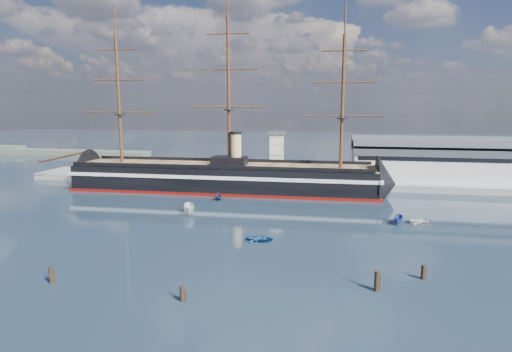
# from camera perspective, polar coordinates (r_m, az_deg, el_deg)

# --- Properties ---
(ground) EXTENTS (600.00, 600.00, 0.00)m
(ground) POSITION_cam_1_polar(r_m,az_deg,el_deg) (105.72, -1.36, -4.32)
(ground) COLOR #142430
(ground) RESTS_ON ground
(quay) EXTENTS (180.00, 18.00, 2.00)m
(quay) POSITION_cam_1_polar(r_m,az_deg,el_deg) (139.18, 5.77, -1.00)
(quay) COLOR slate
(quay) RESTS_ON ground
(warehouse) EXTENTS (63.00, 21.00, 11.60)m
(warehouse) POSITION_cam_1_polar(r_m,az_deg,el_deg) (146.10, 25.09, 1.82)
(warehouse) COLOR #B7BABC
(warehouse) RESTS_ON ground
(quay_tower) EXTENTS (5.00, 5.00, 15.00)m
(quay_tower) POSITION_cam_1_polar(r_m,az_deg,el_deg) (135.55, 2.78, 2.93)
(quay_tower) COLOR silver
(quay_tower) RESTS_ON ground
(shoreline) EXTENTS (120.00, 10.00, 4.00)m
(shoreline) POSITION_cam_1_polar(r_m,az_deg,el_deg) (254.10, -28.66, 2.96)
(shoreline) COLOR #3F4C38
(shoreline) RESTS_ON ground
(warship) EXTENTS (112.99, 17.45, 53.94)m
(warship) POSITION_cam_1_polar(r_m,az_deg,el_deg) (127.00, -5.20, -0.15)
(warship) COLOR black
(warship) RESTS_ON ground
(motorboat_a) EXTENTS (8.13, 4.98, 3.06)m
(motorboat_a) POSITION_cam_1_polar(r_m,az_deg,el_deg) (101.07, -8.88, -5.08)
(motorboat_a) COLOR silver
(motorboat_a) RESTS_ON ground
(motorboat_b) EXTENTS (1.40, 3.19, 1.46)m
(motorboat_b) POSITION_cam_1_polar(r_m,az_deg,el_deg) (80.90, 0.55, -8.68)
(motorboat_b) COLOR #1D4F86
(motorboat_b) RESTS_ON ground
(motorboat_d) EXTENTS (6.98, 5.28, 2.35)m
(motorboat_d) POSITION_cam_1_polar(r_m,az_deg,el_deg) (115.25, -5.06, -3.19)
(motorboat_d) COLOR navy
(motorboat_d) RESTS_ON ground
(motorboat_e) EXTENTS (1.78, 3.53, 1.58)m
(motorboat_e) POSITION_cam_1_polar(r_m,az_deg,el_deg) (98.66, 21.30, -5.99)
(motorboat_e) COLOR silver
(motorboat_e) RESTS_ON ground
(motorboat_f) EXTENTS (5.83, 3.26, 2.21)m
(motorboat_f) POSITION_cam_1_polar(r_m,az_deg,el_deg) (97.01, 18.42, -6.08)
(motorboat_f) COLOR navy
(motorboat_f) RESTS_ON ground
(piling_near_left) EXTENTS (0.64, 0.64, 3.07)m
(piling_near_left) POSITION_cam_1_polar(r_m,az_deg,el_deg) (69.68, -25.58, -12.71)
(piling_near_left) COLOR black
(piling_near_left) RESTS_ON ground
(piling_near_mid) EXTENTS (0.64, 0.64, 2.74)m
(piling_near_mid) POSITION_cam_1_polar(r_m,az_deg,el_deg) (58.75, -9.80, -16.09)
(piling_near_mid) COLOR black
(piling_near_mid) RESTS_ON ground
(piling_near_right) EXTENTS (0.64, 0.64, 3.57)m
(piling_near_right) POSITION_cam_1_polar(r_m,az_deg,el_deg) (62.90, 15.73, -14.53)
(piling_near_right) COLOR black
(piling_near_right) RESTS_ON ground
(piling_far_right) EXTENTS (0.64, 0.64, 2.91)m
(piling_far_right) POSITION_cam_1_polar(r_m,az_deg,el_deg) (68.86, 21.35, -12.69)
(piling_far_right) COLOR black
(piling_far_right) RESTS_ON ground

